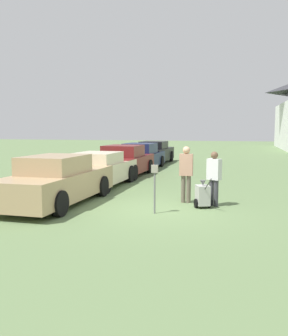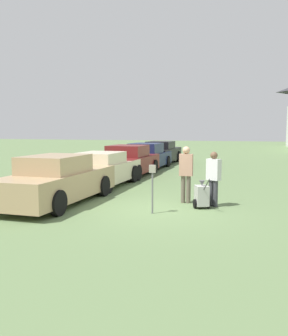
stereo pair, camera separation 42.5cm
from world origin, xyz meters
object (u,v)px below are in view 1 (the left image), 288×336
object	(u,v)px
parked_car_tan	(58,181)
parked_car_maroon	(124,162)
parked_car_cream	(99,170)
parked_car_navy	(141,157)
person_supervisor	(214,175)
parked_car_black	(154,153)
equipment_cart	(203,195)
parking_meter	(155,180)
person_worker	(186,171)

from	to	relation	value
parked_car_tan	parked_car_maroon	distance (m)	7.20
parked_car_tan	parked_car_cream	world-z (taller)	parked_car_tan
parked_car_navy	person_supervisor	size ratio (longest dim) A/B	2.97
parked_car_cream	parked_car_black	distance (m)	10.58
parked_car_navy	person_supervisor	bearing A→B (deg)	-62.29
parked_car_black	parked_car_tan	bearing A→B (deg)	-88.78
person_supervisor	equipment_cart	size ratio (longest dim) A/B	1.69
parked_car_navy	person_supervisor	world-z (taller)	person_supervisor
parked_car_navy	person_supervisor	distance (m)	10.81
parked_car_tan	parked_car_navy	distance (m)	10.54
parked_car_tan	person_supervisor	world-z (taller)	person_supervisor
parked_car_tan	equipment_cart	world-z (taller)	parked_car_tan
parked_car_cream	parked_car_maroon	xyz separation A→B (m)	(-0.00, 3.59, 0.04)
parked_car_tan	parked_car_navy	world-z (taller)	parked_car_tan
parked_car_cream	parked_car_black	world-z (taller)	parked_car_black
parked_car_tan	parking_meter	size ratio (longest dim) A/B	3.73
parked_car_maroon	parked_car_tan	bearing A→B (deg)	-88.78
parked_car_navy	parking_meter	size ratio (longest dim) A/B	3.63
parked_car_navy	person_worker	bearing A→B (deg)	-66.08
parking_meter	equipment_cart	xyz separation A→B (m)	(1.25, 1.08, -0.57)
parking_meter	person_supervisor	size ratio (longest dim) A/B	0.82
parked_car_tan	parked_car_black	xyz separation A→B (m)	(0.00, 14.19, -0.01)
parking_meter	equipment_cart	world-z (taller)	parking_meter
parked_car_cream	parked_car_maroon	bearing A→B (deg)	91.22
parking_meter	person_worker	bearing A→B (deg)	69.46
parked_car_maroon	parking_meter	bearing A→B (deg)	-66.00
parked_car_black	parking_meter	world-z (taller)	parked_car_black
parked_car_navy	person_worker	world-z (taller)	person_worker
parked_car_black	person_worker	world-z (taller)	person_worker
parked_car_cream	person_supervisor	xyz separation A→B (m)	(4.82, -2.75, 0.28)
parked_car_maroon	person_worker	world-z (taller)	person_worker
parked_car_maroon	equipment_cart	bearing A→B (deg)	-54.80
parking_meter	person_supervisor	world-z (taller)	person_supervisor
parked_car_tan	parked_car_navy	size ratio (longest dim) A/B	1.03
parked_car_cream	person_supervisor	size ratio (longest dim) A/B	2.91
person_supervisor	parked_car_cream	bearing A→B (deg)	-0.27
parked_car_cream	parked_car_maroon	size ratio (longest dim) A/B	1.04
person_supervisor	parked_car_navy	bearing A→B (deg)	-34.09
parked_car_maroon	person_supervisor	world-z (taller)	person_supervisor
parked_car_navy	parked_car_black	world-z (taller)	parked_car_navy
parked_car_maroon	parking_meter	size ratio (longest dim) A/B	3.42
person_worker	person_supervisor	size ratio (longest dim) A/B	1.08
parked_car_tan	parking_meter	xyz separation A→B (m)	(3.27, -0.58, 0.24)
parked_car_black	person_supervisor	world-z (taller)	person_supervisor
parked_car_navy	parked_car_black	distance (m)	3.66
person_supervisor	parked_car_tan	bearing A→B (deg)	39.61
parked_car_tan	person_supervisor	xyz separation A→B (m)	(4.82, 0.87, 0.24)
equipment_cart	parked_car_tan	bearing A→B (deg)	163.59
parked_car_tan	parked_car_black	size ratio (longest dim) A/B	1.04
parked_car_cream	equipment_cart	bearing A→B (deg)	-33.34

